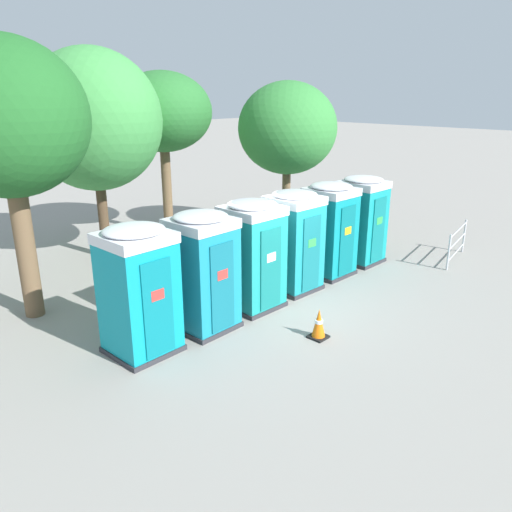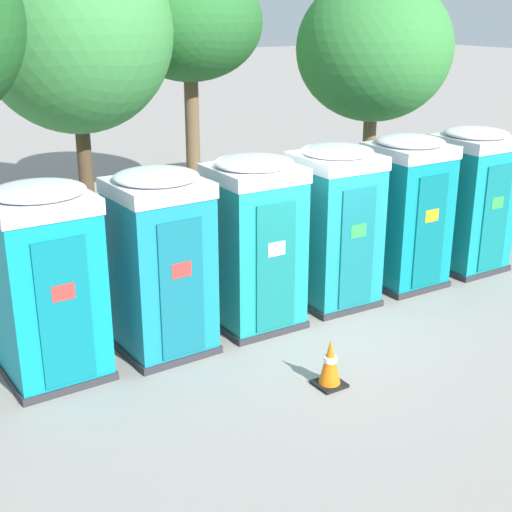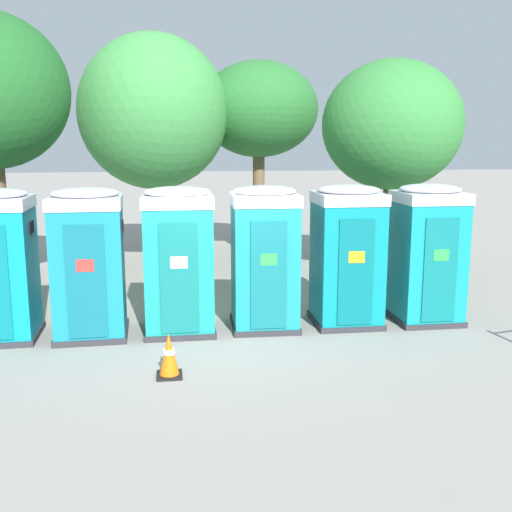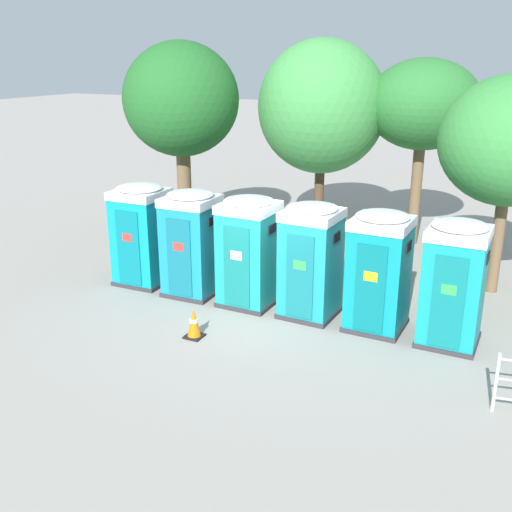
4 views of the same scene
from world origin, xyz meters
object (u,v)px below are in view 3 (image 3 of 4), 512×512
Objects in this scene: portapotty_3 at (264,257)px; street_tree_3 at (392,126)px; portapotty_1 at (89,262)px; street_tree_2 at (153,112)px; traffic_cone at (169,356)px; portapotty_4 at (347,255)px; portapotty_2 at (179,260)px; street_tree_0 at (259,110)px; portapotty_5 at (427,253)px.

street_tree_3 reaches higher than portapotty_3.
street_tree_2 is (1.06, 5.81, 2.75)m from portapotty_1.
street_tree_3 is at bearing 45.75° from traffic_cone.
portapotty_2 is at bearing -179.76° from portapotty_4.
portapotty_1 is 8.07m from street_tree_0.
portapotty_4 is (3.01, 0.01, 0.00)m from portapotty_2.
street_tree_0 reaches higher than portapotty_2.
street_tree_2 is at bearing 155.36° from street_tree_3.
portapotty_2 is at bearing -146.89° from street_tree_3.
portapotty_3 is 1.00× the size of portapotty_4.
street_tree_2 is (-1.95, 5.76, 2.75)m from portapotty_3.
street_tree_3 is (2.01, 3.26, 2.37)m from portapotty_4.
portapotty_2 is at bearing 84.31° from traffic_cone.
street_tree_2 is at bearing -167.15° from street_tree_0.
street_tree_0 is 4.13m from street_tree_3.
street_tree_2 is at bearing 130.45° from portapotty_5.
portapotty_4 is at bearing -59.10° from street_tree_2.
portapotty_4 is at bearing -121.65° from street_tree_3.
street_tree_0 is (3.91, 6.46, 2.85)m from portapotty_1.
street_tree_0 is at bearing 95.43° from portapotty_4.
traffic_cone is (1.30, -2.07, -0.97)m from portapotty_1.
street_tree_3 is (2.62, -3.16, -0.48)m from street_tree_0.
traffic_cone is (-0.21, -2.09, -0.97)m from portapotty_2.
portapotty_1 is 0.46× the size of street_tree_0.
portapotty_4 is at bearing 178.27° from portapotty_5.
street_tree_2 is 6.02m from street_tree_3.
portapotty_1 is at bearing -121.16° from street_tree_0.
portapotty_3 is 0.46× the size of street_tree_0.
portapotty_3 reaches higher than traffic_cone.
street_tree_0 is at bearing 58.84° from portapotty_1.
street_tree_3 reaches higher than traffic_cone.
portapotty_1 is at bearing 179.96° from portapotty_5.
street_tree_2 is 8.71m from traffic_cone.
portapotty_1 is 3.01m from portapotty_3.
street_tree_0 is 0.91× the size of street_tree_2.
portapotty_4 is 3.97m from traffic_cone.
street_tree_2 reaches higher than street_tree_3.
portapotty_5 is 0.42× the size of street_tree_2.
portapotty_1 is 4.52m from portapotty_4.
portapotty_1 is 6.52m from street_tree_2.
portapotty_2 is at bearing -110.47° from street_tree_0.
traffic_cone is (-4.73, -2.06, -0.97)m from portapotty_5.
street_tree_3 is (5.02, 3.28, 2.37)m from portapotty_2.
street_tree_0 is (0.90, 6.41, 2.85)m from portapotty_3.
portapotty_4 is 0.42× the size of street_tree_2.
portapotty_1 is at bearing -179.47° from portapotty_4.
portapotty_2 is 1.51m from portapotty_3.
portapotty_4 reaches higher than traffic_cone.
portapotty_3 is 3.97× the size of traffic_cone.
portapotty_5 is 4.10m from street_tree_3.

